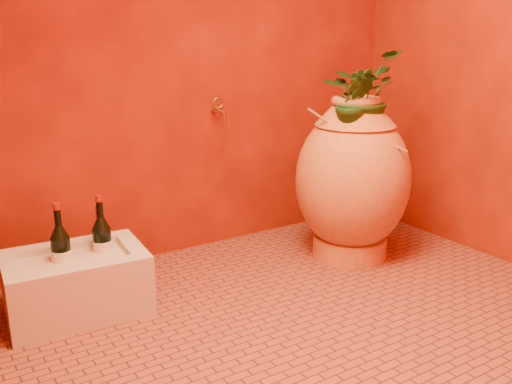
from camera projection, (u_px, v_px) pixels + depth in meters
floor at (311, 314)px, 2.50m from camera, size 2.50×2.50×0.00m
wall_back at (199, 19)px, 2.96m from camera, size 2.50×0.02×2.50m
amphora at (353, 179)px, 3.03m from camera, size 0.73×0.73×0.87m
stone_basin at (77, 284)px, 2.49m from camera, size 0.62×0.45×0.28m
wine_bottle_a at (103, 244)px, 2.56m from camera, size 0.09×0.09×0.35m
wine_bottle_b at (61, 254)px, 2.45m from camera, size 0.09×0.09×0.35m
wine_bottle_c at (101, 246)px, 2.59m from camera, size 0.07×0.07×0.30m
wall_tap at (219, 110)px, 3.07m from camera, size 0.06×0.14×0.15m
plant_main at (360, 95)px, 2.91m from camera, size 0.52×0.49×0.46m
plant_side at (354, 103)px, 2.80m from camera, size 0.24×0.24×0.34m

